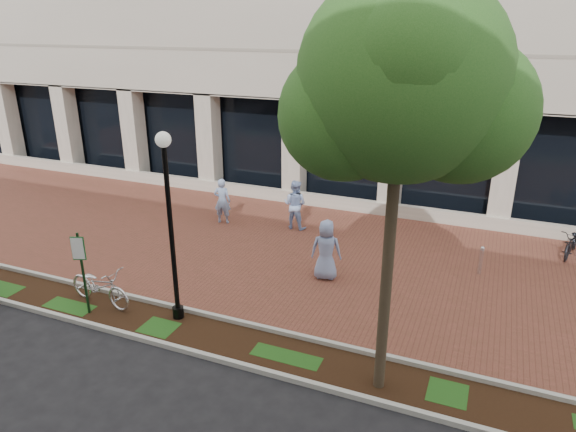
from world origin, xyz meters
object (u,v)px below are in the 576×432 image
at_px(street_tree, 405,92).
at_px(pedestrian_right, 326,250).
at_px(pedestrian_mid, 295,204).
at_px(locked_bicycle, 100,286).
at_px(bollard, 481,260).
at_px(parking_sign, 81,263).
at_px(lamppost, 170,219).
at_px(pedestrian_left, 222,201).

distance_m(street_tree, pedestrian_right, 6.97).
bearing_deg(pedestrian_mid, locked_bicycle, 72.49).
bearing_deg(street_tree, locked_bicycle, 177.06).
bearing_deg(bollard, locked_bicycle, -148.27).
relative_size(parking_sign, bollard, 2.50).
xyz_separation_m(lamppost, pedestrian_mid, (0.48, 6.75, -1.77)).
height_order(locked_bicycle, pedestrian_mid, pedestrian_mid).
distance_m(street_tree, bollard, 8.31).
height_order(lamppost, bollard, lamppost).
height_order(parking_sign, bollard, parking_sign).
bearing_deg(pedestrian_left, pedestrian_mid, 178.33).
xyz_separation_m(parking_sign, pedestrian_left, (0.06, 6.93, -0.58)).
distance_m(locked_bicycle, pedestrian_left, 6.43).
height_order(lamppost, pedestrian_right, lamppost).
bearing_deg(street_tree, parking_sign, -179.11).
relative_size(pedestrian_left, bollard, 1.91).
height_order(parking_sign, pedestrian_left, parking_sign).
bearing_deg(parking_sign, pedestrian_mid, 49.30).
bearing_deg(pedestrian_mid, pedestrian_right, 128.63).
xyz_separation_m(lamppost, pedestrian_left, (-2.18, 6.21, -1.82)).
bearing_deg(parking_sign, locked_bicycle, 70.96).
distance_m(lamppost, pedestrian_right, 4.77).
relative_size(street_tree, bollard, 8.85).
relative_size(pedestrian_left, pedestrian_mid, 0.95).
height_order(street_tree, locked_bicycle, street_tree).
height_order(street_tree, pedestrian_mid, street_tree).
relative_size(pedestrian_mid, bollard, 2.01).
height_order(parking_sign, lamppost, lamppost).
relative_size(lamppost, bollard, 5.31).
bearing_deg(parking_sign, pedestrian_left, 68.85).
distance_m(pedestrian_left, pedestrian_mid, 2.72).
height_order(locked_bicycle, pedestrian_right, pedestrian_right).
bearing_deg(pedestrian_right, bollard, -166.60).
xyz_separation_m(pedestrian_left, bollard, (9.08, -0.76, -0.40)).
bearing_deg(pedestrian_right, lamppost, 39.35).
bearing_deg(parking_sign, pedestrian_right, 19.29).
distance_m(parking_sign, pedestrian_right, 6.54).
distance_m(parking_sign, locked_bicycle, 1.03).
bearing_deg(parking_sign, lamppost, -2.94).
xyz_separation_m(locked_bicycle, pedestrian_right, (5.01, 3.68, 0.36)).
bearing_deg(street_tree, pedestrian_mid, 123.46).
bearing_deg(locked_bicycle, lamppost, -77.78).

